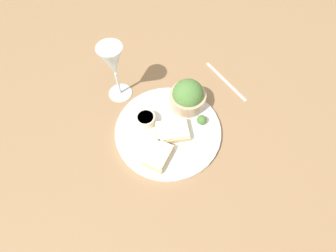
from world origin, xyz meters
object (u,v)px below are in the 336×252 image
object	(u,v)px
fork	(225,80)
sauce_ramekin	(146,119)
salad_bowl	(188,96)
cheese_toast_far	(158,155)
cheese_toast_near	(173,130)
wine_glass	(113,63)

from	to	relation	value
fork	sauce_ramekin	bearing A→B (deg)	-11.30
sauce_ramekin	fork	bearing A→B (deg)	168.70
salad_bowl	sauce_ramekin	bearing A→B (deg)	-15.89
sauce_ramekin	cheese_toast_far	size ratio (longest dim) A/B	0.57
sauce_ramekin	cheese_toast_near	size ratio (longest dim) A/B	0.49
fork	wine_glass	bearing A→B (deg)	-36.61
cheese_toast_far	wine_glass	xyz separation A→B (m)	(-0.07, -0.25, 0.11)
cheese_toast_far	wine_glass	bearing A→B (deg)	-106.28
cheese_toast_near	salad_bowl	bearing A→B (deg)	-158.04
sauce_ramekin	cheese_toast_far	world-z (taller)	sauce_ramekin
salad_bowl	fork	size ratio (longest dim) A/B	0.56
salad_bowl	wine_glass	world-z (taller)	wine_glass
cheese_toast_near	wine_glass	xyz separation A→B (m)	(0.01, -0.23, 0.11)
cheese_toast_far	fork	world-z (taller)	cheese_toast_far
salad_bowl	cheese_toast_near	bearing A→B (deg)	21.96
wine_glass	cheese_toast_near	bearing A→B (deg)	92.59
sauce_ramekin	wine_glass	bearing A→B (deg)	-98.15
salad_bowl	fork	world-z (taller)	salad_bowl
cheese_toast_near	wine_glass	world-z (taller)	wine_glass
sauce_ramekin	cheese_toast_far	distance (m)	0.12
cheese_toast_near	fork	xyz separation A→B (m)	(-0.27, -0.02, -0.02)
cheese_toast_near	wine_glass	distance (m)	0.25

